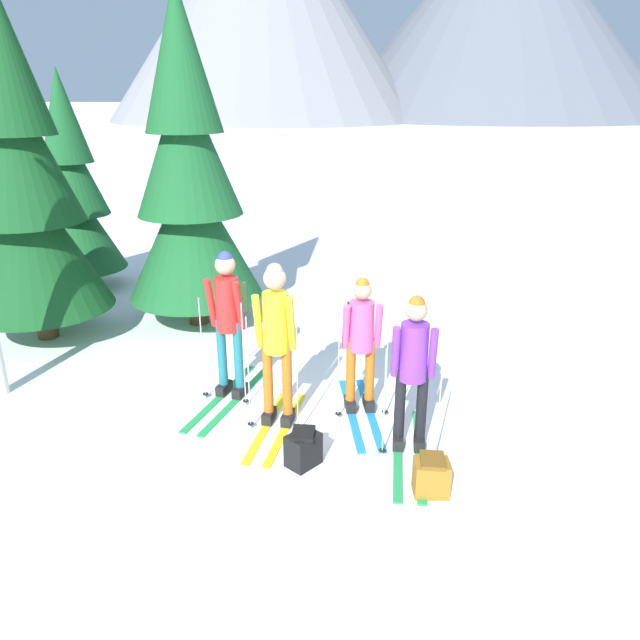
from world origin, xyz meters
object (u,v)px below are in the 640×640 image
object	(u,v)px
skier_in_yellow	(277,335)
pine_tree_mid	(189,180)
skier_in_purple	(413,369)
skier_in_red	(228,316)
backpack_on_snow_front	(431,476)
pine_tree_far	(73,192)
backpack_on_snow_beside	(303,448)
pine_tree_near	(23,185)
skier_in_pink	(361,339)

from	to	relation	value
skier_in_yellow	pine_tree_mid	xyz separation A→B (m)	(-1.79, 2.98, 1.21)
skier_in_purple	skier_in_red	bearing A→B (deg)	154.87
backpack_on_snow_front	pine_tree_far	bearing A→B (deg)	136.54
pine_tree_far	backpack_on_snow_beside	bearing A→B (deg)	-48.17
pine_tree_near	backpack_on_snow_beside	world-z (taller)	pine_tree_near
skier_in_pink	backpack_on_snow_beside	world-z (taller)	skier_in_pink
pine_tree_near	backpack_on_snow_front	size ratio (longest dim) A/B	13.14
skier_in_yellow	backpack_on_snow_front	xyz separation A→B (m)	(1.61, -1.14, -0.89)
skier_in_red	backpack_on_snow_front	distance (m)	3.00
skier_in_red	pine_tree_mid	xyz separation A→B (m)	(-1.11, 2.38, 1.25)
skier_in_red	skier_in_yellow	bearing A→B (deg)	-41.78
skier_in_pink	backpack_on_snow_front	distance (m)	1.84
backpack_on_snow_beside	skier_in_pink	bearing A→B (deg)	66.54
skier_in_red	backpack_on_snow_front	size ratio (longest dim) A/B	4.80
skier_in_pink	pine_tree_mid	size ratio (longest dim) A/B	0.34
skier_in_pink	pine_tree_mid	world-z (taller)	pine_tree_mid
skier_in_purple	pine_tree_far	distance (m)	7.83
skier_in_purple	backpack_on_snow_front	distance (m)	1.06
pine_tree_near	pine_tree_mid	distance (m)	2.27
skier_in_red	backpack_on_snow_beside	bearing A→B (deg)	-52.93
pine_tree_mid	backpack_on_snow_beside	bearing A→B (deg)	-60.15
pine_tree_far	skier_in_yellow	bearing A→B (deg)	-45.99
skier_in_yellow	skier_in_red	bearing A→B (deg)	138.22
pine_tree_far	backpack_on_snow_beside	size ratio (longest dim) A/B	9.80
pine_tree_mid	backpack_on_snow_beside	xyz separation A→B (m)	(2.17, -3.77, -2.10)
skier_in_purple	pine_tree_near	size ratio (longest dim) A/B	0.34
skier_in_pink	backpack_on_snow_beside	xyz separation A→B (m)	(-0.52, -1.19, -0.71)
skier_in_purple	backpack_on_snow_front	world-z (taller)	skier_in_purple
skier_in_purple	pine_tree_far	world-z (taller)	pine_tree_far
skier_in_yellow	skier_in_purple	size ratio (longest dim) A/B	1.09
backpack_on_snow_beside	pine_tree_far	bearing A→B (deg)	131.83
skier_in_yellow	backpack_on_snow_beside	xyz separation A→B (m)	(0.38, -0.79, -0.89)
skier_in_red	pine_tree_mid	bearing A→B (deg)	115.07
pine_tree_mid	pine_tree_near	bearing A→B (deg)	-159.04
pine_tree_near	backpack_on_snow_front	xyz separation A→B (m)	(5.52, -3.31, -2.10)
pine_tree_far	backpack_on_snow_beside	distance (m)	7.48
skier_in_yellow	pine_tree_mid	bearing A→B (deg)	120.94
skier_in_red	skier_in_yellow	distance (m)	0.91
skier_in_purple	backpack_on_snow_beside	xyz separation A→B (m)	(-1.06, -0.40, -0.73)
skier_in_purple	backpack_on_snow_beside	bearing A→B (deg)	-159.25
pine_tree_near	pine_tree_far	world-z (taller)	pine_tree_near
pine_tree_near	pine_tree_far	xyz separation A→B (m)	(-0.59, 2.48, -0.49)
skier_in_purple	pine_tree_near	world-z (taller)	pine_tree_near
skier_in_pink	pine_tree_far	distance (m)	6.92
skier_in_pink	pine_tree_far	xyz separation A→B (m)	(-5.39, 4.25, 0.89)
pine_tree_far	backpack_on_snow_front	xyz separation A→B (m)	(6.11, -5.79, -1.61)
pine_tree_near	skier_in_purple	bearing A→B (deg)	-25.59
pine_tree_mid	skier_in_purple	bearing A→B (deg)	-46.25
skier_in_pink	backpack_on_snow_front	xyz separation A→B (m)	(0.72, -1.53, -0.71)
backpack_on_snow_beside	backpack_on_snow_front	bearing A→B (deg)	-15.65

